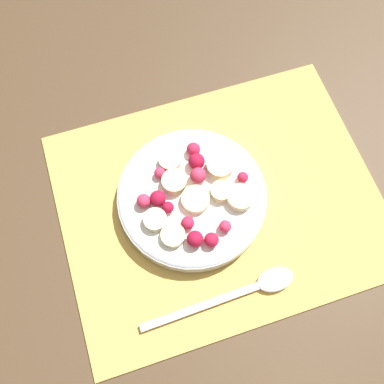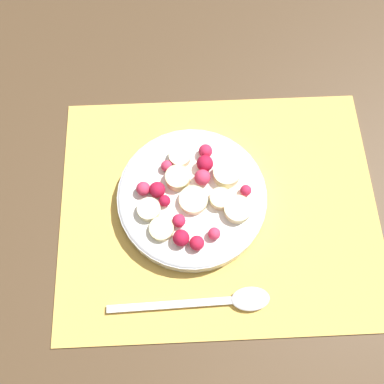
{
  "view_description": "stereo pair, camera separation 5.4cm",
  "coord_description": "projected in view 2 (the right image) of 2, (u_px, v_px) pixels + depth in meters",
  "views": [
    {
      "loc": [
        0.1,
        0.18,
        0.53
      ],
      "look_at": [
        0.04,
        -0.01,
        0.04
      ],
      "focal_mm": 40.0,
      "sensor_mm": 36.0,
      "label": 1
    },
    {
      "loc": [
        0.04,
        0.19,
        0.53
      ],
      "look_at": [
        0.04,
        -0.01,
        0.04
      ],
      "focal_mm": 40.0,
      "sensor_mm": 36.0,
      "label": 2
    }
  ],
  "objects": [
    {
      "name": "ground_plane",
      "position": [
        219.0,
        208.0,
        0.57
      ],
      "size": [
        3.0,
        3.0,
        0.0
      ],
      "primitive_type": "plane",
      "color": "#4C3823"
    },
    {
      "name": "placemat",
      "position": [
        219.0,
        208.0,
        0.56
      ],
      "size": [
        0.42,
        0.33,
        0.01
      ],
      "color": "#E0B251",
      "rests_on": "ground_plane"
    },
    {
      "name": "fruit_bowl",
      "position": [
        192.0,
        196.0,
        0.55
      ],
      "size": [
        0.19,
        0.19,
        0.04
      ],
      "color": "silver",
      "rests_on": "placemat"
    },
    {
      "name": "spoon",
      "position": [
        223.0,
        301.0,
        0.51
      ],
      "size": [
        0.2,
        0.03,
        0.01
      ],
      "rotation": [
        0.0,
        0.0,
        3.17
      ],
      "color": "silver",
      "rests_on": "placemat"
    }
  ]
}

